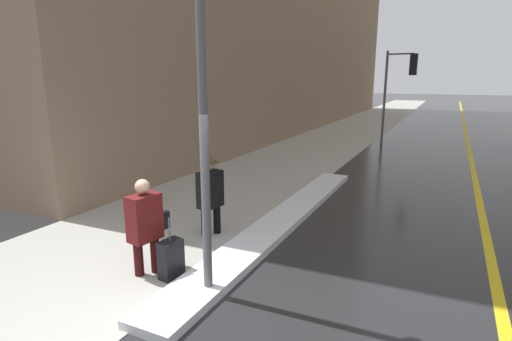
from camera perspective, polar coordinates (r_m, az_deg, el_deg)
ground_plane at (r=5.45m, az=-15.78°, el=-20.11°), size 160.00×160.00×0.00m
sidewalk_slab at (r=19.26m, az=10.13°, el=4.09°), size 4.00×80.00×0.01m
road_centre_stripe at (r=18.58m, az=28.21°, el=2.40°), size 0.16×80.00×0.00m
snow_bank_curb at (r=8.36m, az=3.72°, el=-7.08°), size 0.74×8.43×0.13m
lamp_post at (r=5.09m, az=-7.79°, el=16.33°), size 0.28×0.28×5.48m
traffic_light_near at (r=18.89m, az=20.09°, el=12.39°), size 1.31×0.32×4.11m
pedestrian_with_shoulder_bag at (r=6.24m, az=-15.51°, el=-7.18°), size 0.37×0.72×1.50m
pedestrian_in_fedora at (r=7.56m, az=-6.57°, el=-3.03°), size 0.36×0.52×1.56m
rolling_suitcase at (r=6.23m, az=-12.06°, el=-12.29°), size 0.28×0.39×0.95m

